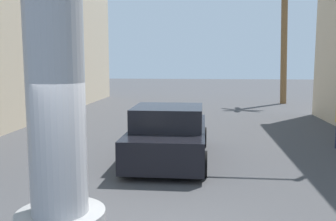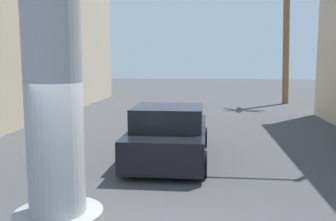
% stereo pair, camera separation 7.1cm
% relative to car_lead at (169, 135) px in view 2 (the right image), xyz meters
% --- Properties ---
extents(ground_plane, '(90.80, 90.80, 0.00)m').
position_rel_car_lead_xyz_m(ground_plane, '(0.08, 4.15, -0.70)').
color(ground_plane, '#424244').
extents(car_lead, '(2.15, 4.66, 1.56)m').
position_rel_car_lead_xyz_m(car_lead, '(0.00, 0.00, 0.00)').
color(car_lead, black).
rests_on(car_lead, ground).
extents(palm_tree_far_right, '(2.60, 2.63, 9.08)m').
position_rel_car_lead_xyz_m(palm_tree_far_right, '(6.11, 14.99, 4.67)').
color(palm_tree_far_right, brown).
rests_on(palm_tree_far_right, ground).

